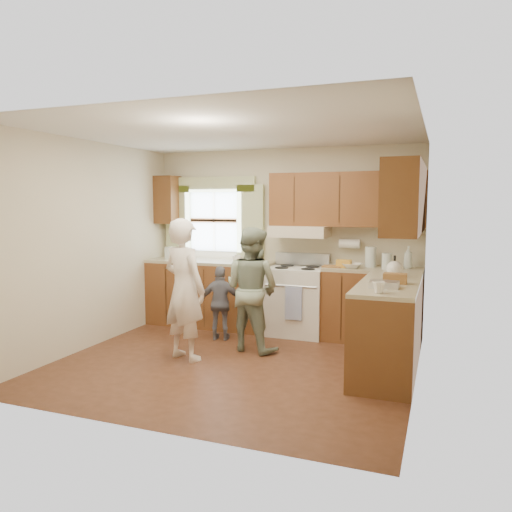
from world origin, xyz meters
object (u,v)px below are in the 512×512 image
at_px(woman_left, 184,289).
at_px(child, 221,303).
at_px(woman_right, 252,289).
at_px(stove, 297,300).

relative_size(woman_left, child, 1.66).
bearing_deg(woman_left, woman_right, -115.77).
bearing_deg(child, woman_left, 73.81).
height_order(stove, woman_left, woman_left).
bearing_deg(stove, child, -142.91).
height_order(woman_left, woman_right, woman_left).
distance_m(stove, child, 1.05).
bearing_deg(woman_right, child, -12.90).
distance_m(woman_right, child, 0.65).
bearing_deg(woman_right, woman_left, 59.85).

